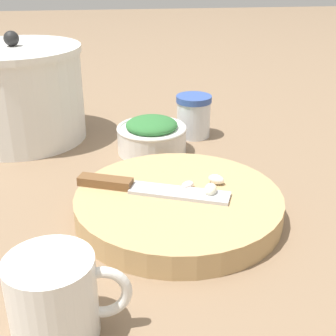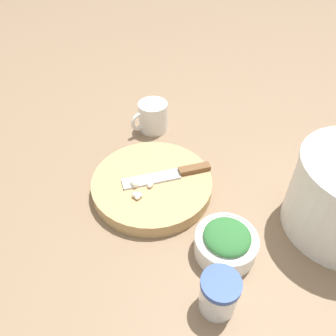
% 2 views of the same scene
% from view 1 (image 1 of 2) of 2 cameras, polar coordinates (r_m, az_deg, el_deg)
% --- Properties ---
extents(ground_plane, '(5.00, 5.00, 0.00)m').
position_cam_1_polar(ground_plane, '(0.66, -2.05, -6.05)').
color(ground_plane, '#7F664C').
extents(cutting_board, '(0.29, 0.29, 0.03)m').
position_cam_1_polar(cutting_board, '(0.66, 1.22, -4.40)').
color(cutting_board, tan).
rests_on(cutting_board, ground_plane).
extents(chef_knife, '(0.11, 0.21, 0.01)m').
position_cam_1_polar(chef_knife, '(0.66, -3.09, -2.39)').
color(chef_knife, brown).
rests_on(chef_knife, cutting_board).
extents(garlic_cloves, '(0.06, 0.07, 0.02)m').
position_cam_1_polar(garlic_cloves, '(0.66, 5.07, -2.00)').
color(garlic_cloves, white).
rests_on(garlic_cloves, cutting_board).
extents(herb_bowl, '(0.13, 0.13, 0.07)m').
position_cam_1_polar(herb_bowl, '(0.86, -1.99, 3.99)').
color(herb_bowl, silver).
rests_on(herb_bowl, ground_plane).
extents(spice_jar, '(0.07, 0.07, 0.08)m').
position_cam_1_polar(spice_jar, '(0.94, 3.13, 6.36)').
color(spice_jar, silver).
rests_on(spice_jar, ground_plane).
extents(coffee_mug, '(0.09, 0.12, 0.09)m').
position_cam_1_polar(coffee_mug, '(0.47, -13.56, -15.08)').
color(coffee_mug, silver).
rests_on(coffee_mug, ground_plane).
extents(stock_pot, '(0.25, 0.25, 0.21)m').
position_cam_1_polar(stock_pot, '(0.96, -17.71, 8.64)').
color(stock_pot, silver).
rests_on(stock_pot, ground_plane).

